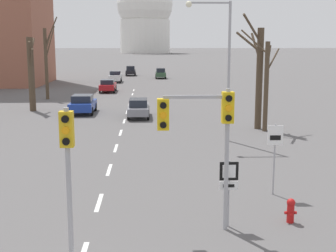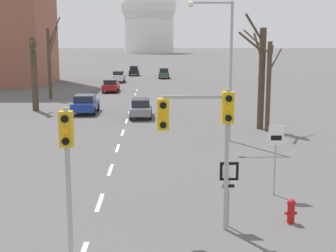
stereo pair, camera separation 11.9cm
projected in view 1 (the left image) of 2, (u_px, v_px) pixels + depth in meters
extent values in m
cube|color=silver|center=(99.00, 202.00, 17.40)|extent=(0.16, 2.00, 0.01)
cube|color=silver|center=(109.00, 170.00, 21.82)|extent=(0.16, 2.00, 0.01)
cube|color=silver|center=(116.00, 148.00, 26.25)|extent=(0.16, 2.00, 0.01)
cube|color=silver|center=(121.00, 133.00, 30.67)|extent=(0.16, 2.00, 0.01)
cube|color=silver|center=(124.00, 121.00, 35.09)|extent=(0.16, 2.00, 0.01)
cube|color=silver|center=(127.00, 112.00, 39.52)|extent=(0.16, 2.00, 0.01)
cube|color=silver|center=(129.00, 105.00, 43.94)|extent=(0.16, 2.00, 0.01)
cube|color=silver|center=(131.00, 99.00, 48.36)|extent=(0.16, 2.00, 0.01)
cube|color=silver|center=(132.00, 94.00, 52.79)|extent=(0.16, 2.00, 0.01)
cube|color=silver|center=(134.00, 90.00, 57.21)|extent=(0.16, 2.00, 0.01)
cylinder|color=#9E9EA3|center=(227.00, 161.00, 14.55)|extent=(0.14, 0.14, 4.51)
cube|color=yellow|center=(228.00, 108.00, 14.25)|extent=(0.36, 0.28, 0.96)
cylinder|color=black|center=(229.00, 98.00, 14.03)|extent=(0.20, 0.06, 0.20)
cylinder|color=orange|center=(229.00, 108.00, 14.08)|extent=(0.20, 0.06, 0.20)
cylinder|color=black|center=(228.00, 118.00, 14.13)|extent=(0.20, 0.06, 0.20)
cube|color=#9E9EA3|center=(196.00, 97.00, 14.15)|extent=(1.98, 0.10, 0.10)
cube|color=yellow|center=(163.00, 114.00, 14.21)|extent=(0.36, 0.28, 0.96)
cylinder|color=black|center=(163.00, 105.00, 13.99)|extent=(0.20, 0.06, 0.20)
cylinder|color=orange|center=(163.00, 115.00, 14.04)|extent=(0.20, 0.06, 0.20)
cylinder|color=black|center=(163.00, 125.00, 14.09)|extent=(0.20, 0.06, 0.20)
cylinder|color=#9E9EA3|center=(69.00, 185.00, 12.62)|extent=(0.14, 0.14, 4.21)
cube|color=gold|center=(67.00, 129.00, 12.35)|extent=(0.36, 0.28, 0.96)
cylinder|color=black|center=(65.00, 119.00, 12.13)|extent=(0.20, 0.06, 0.20)
cylinder|color=orange|center=(66.00, 130.00, 12.18)|extent=(0.20, 0.06, 0.20)
cylinder|color=black|center=(66.00, 142.00, 12.23)|extent=(0.20, 0.06, 0.20)
cylinder|color=#9E9EA3|center=(228.00, 194.00, 14.98)|extent=(0.07, 0.07, 2.21)
cube|color=black|center=(229.00, 171.00, 14.83)|extent=(0.60, 0.03, 0.60)
cube|color=white|center=(229.00, 171.00, 14.81)|extent=(0.42, 0.01, 0.42)
cube|color=white|center=(229.00, 186.00, 14.91)|extent=(0.60, 0.03, 0.28)
cube|color=black|center=(229.00, 186.00, 14.89)|extent=(0.36, 0.01, 0.10)
cylinder|color=#9E9EA3|center=(274.00, 160.00, 18.09)|extent=(0.07, 0.07, 2.80)
cube|color=white|center=(275.00, 135.00, 17.89)|extent=(0.60, 0.03, 0.76)
cube|color=black|center=(275.00, 138.00, 17.89)|extent=(0.42, 0.01, 0.19)
cylinder|color=#B21414|center=(290.00, 214.00, 15.44)|extent=(0.24, 0.24, 0.61)
sphere|color=#B21414|center=(291.00, 203.00, 15.37)|extent=(0.28, 0.28, 0.28)
cylinder|color=#B21414|center=(286.00, 213.00, 15.43)|extent=(0.08, 0.10, 0.10)
cylinder|color=#B21414|center=(295.00, 213.00, 15.44)|extent=(0.08, 0.10, 0.10)
cylinder|color=#B21414|center=(292.00, 215.00, 15.28)|extent=(0.10, 0.08, 0.10)
cylinder|color=#9E9EA3|center=(229.00, 73.00, 27.48)|extent=(0.16, 0.16, 8.18)
cube|color=#9E9EA3|center=(210.00, 3.00, 26.72)|extent=(2.39, 0.10, 0.10)
sphere|color=#F2EAC6|center=(189.00, 4.00, 26.68)|extent=(0.36, 0.36, 0.36)
cube|color=maroon|center=(108.00, 86.00, 55.21)|extent=(1.75, 4.32, 0.62)
cube|color=#1E232D|center=(108.00, 82.00, 54.89)|extent=(1.49, 2.07, 0.52)
cylinder|color=black|center=(102.00, 88.00, 56.54)|extent=(0.18, 0.67, 0.67)
cylinder|color=black|center=(116.00, 88.00, 56.61)|extent=(0.18, 0.67, 0.67)
cylinder|color=black|center=(100.00, 90.00, 53.91)|extent=(0.18, 0.67, 0.67)
cylinder|color=black|center=(114.00, 90.00, 53.98)|extent=(0.18, 0.67, 0.67)
cube|color=slate|center=(139.00, 109.00, 36.75)|extent=(1.61, 4.14, 0.57)
cube|color=#1E232D|center=(138.00, 103.00, 36.44)|extent=(1.37, 1.99, 0.57)
cylinder|color=black|center=(130.00, 111.00, 38.03)|extent=(0.18, 0.70, 0.70)
cylinder|color=black|center=(148.00, 111.00, 38.09)|extent=(0.18, 0.70, 0.70)
cylinder|color=black|center=(128.00, 116.00, 35.51)|extent=(0.18, 0.70, 0.70)
cylinder|color=black|center=(148.00, 115.00, 35.57)|extent=(0.18, 0.70, 0.70)
cube|color=silver|center=(115.00, 77.00, 68.03)|extent=(1.67, 4.17, 0.75)
cube|color=#1E232D|center=(115.00, 73.00, 67.71)|extent=(1.42, 2.00, 0.55)
cylinder|color=black|center=(111.00, 79.00, 69.34)|extent=(0.18, 0.71, 0.71)
cylinder|color=black|center=(121.00, 79.00, 69.40)|extent=(0.18, 0.71, 0.71)
cylinder|color=black|center=(109.00, 81.00, 66.80)|extent=(0.18, 0.71, 0.71)
cylinder|color=black|center=(120.00, 81.00, 66.86)|extent=(0.18, 0.71, 0.71)
cube|color=navy|center=(83.00, 105.00, 38.77)|extent=(1.87, 4.14, 0.65)
cube|color=#1E232D|center=(82.00, 98.00, 38.46)|extent=(1.59, 1.99, 0.57)
cylinder|color=black|center=(75.00, 107.00, 40.05)|extent=(0.18, 0.68, 0.68)
cylinder|color=black|center=(95.00, 107.00, 40.12)|extent=(0.18, 0.68, 0.68)
cylinder|color=black|center=(70.00, 112.00, 37.53)|extent=(0.18, 0.68, 0.68)
cylinder|color=black|center=(92.00, 112.00, 37.60)|extent=(0.18, 0.68, 0.68)
cube|color=#2D4C33|center=(161.00, 74.00, 75.31)|extent=(1.60, 3.86, 0.68)
cube|color=#1E232D|center=(161.00, 70.00, 75.00)|extent=(1.36, 1.85, 0.64)
cylinder|color=black|center=(156.00, 76.00, 76.51)|extent=(0.18, 0.66, 0.66)
cylinder|color=black|center=(165.00, 76.00, 76.57)|extent=(0.18, 0.66, 0.66)
cylinder|color=black|center=(156.00, 77.00, 74.16)|extent=(0.18, 0.66, 0.66)
cylinder|color=black|center=(166.00, 77.00, 74.22)|extent=(0.18, 0.66, 0.66)
cube|color=black|center=(131.00, 72.00, 81.38)|extent=(1.62, 3.90, 0.64)
cube|color=#1E232D|center=(131.00, 68.00, 81.06)|extent=(1.38, 1.87, 0.72)
cylinder|color=black|center=(127.00, 73.00, 82.59)|extent=(0.18, 0.66, 0.66)
cylinder|color=black|center=(135.00, 73.00, 82.65)|extent=(0.18, 0.66, 0.66)
cylinder|color=black|center=(126.00, 74.00, 80.22)|extent=(0.18, 0.66, 0.66)
cylinder|color=black|center=(135.00, 74.00, 80.28)|extent=(0.18, 0.66, 0.66)
cylinder|color=#473828|center=(31.00, 74.00, 39.72)|extent=(0.54, 0.54, 6.25)
cylinder|color=#473828|center=(32.00, 48.00, 40.44)|extent=(0.35, 2.38, 1.72)
cylinder|color=#473828|center=(30.00, 55.00, 40.06)|extent=(0.48, 1.45, 2.35)
cylinder|color=#473828|center=(30.00, 52.00, 38.88)|extent=(0.40, 1.19, 1.84)
cylinder|color=#473828|center=(28.00, 49.00, 40.00)|extent=(0.72, 1.54, 2.07)
cylinder|color=#473828|center=(32.00, 59.00, 39.02)|extent=(0.62, 1.13, 1.79)
cylinder|color=#473828|center=(259.00, 79.00, 31.50)|extent=(0.45, 0.45, 6.80)
cylinder|color=#473828|center=(248.00, 42.00, 31.45)|extent=(1.54, 1.11, 1.41)
cylinder|color=#473828|center=(256.00, 46.00, 31.76)|extent=(0.46, 1.47, 1.87)
cylinder|color=#473828|center=(252.00, 28.00, 30.37)|extent=(1.51, 1.23, 1.83)
cylinder|color=#473828|center=(46.00, 64.00, 47.73)|extent=(0.34, 0.34, 7.21)
cylinder|color=#473828|center=(48.00, 43.00, 48.26)|extent=(0.23, 1.92, 1.61)
cylinder|color=#473828|center=(51.00, 31.00, 46.38)|extent=(1.64, 1.78, 2.68)
cylinder|color=#473828|center=(50.00, 42.00, 48.11)|extent=(0.78, 1.66, 3.30)
cylinder|color=#473828|center=(266.00, 87.00, 30.72)|extent=(0.31, 0.31, 5.91)
cylinder|color=#473828|center=(254.00, 41.00, 30.75)|extent=(1.51, 1.42, 1.58)
cylinder|color=#473828|center=(269.00, 58.00, 30.77)|extent=(0.49, 0.88, 1.65)
cylinder|color=#473828|center=(274.00, 58.00, 31.01)|extent=(1.11, 1.41, 1.33)
cylinder|color=silver|center=(145.00, 36.00, 232.74)|extent=(24.68, 24.68, 16.45)
sphere|color=silver|center=(145.00, 4.00, 229.92)|extent=(27.42, 27.42, 27.42)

